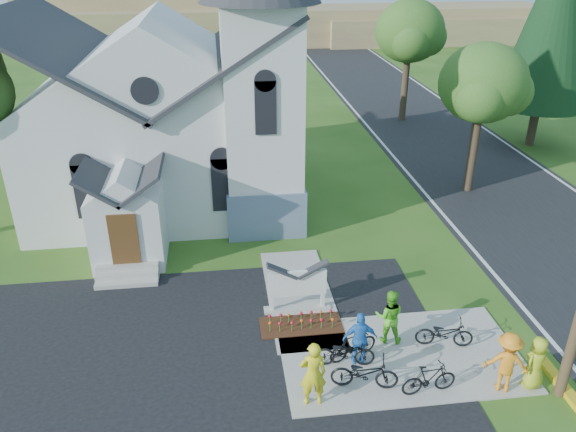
{
  "coord_description": "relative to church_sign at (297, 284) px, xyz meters",
  "views": [
    {
      "loc": [
        -3.45,
        -11.96,
        11.06
      ],
      "look_at": [
        -1.28,
        5.0,
        2.61
      ],
      "focal_mm": 35.0,
      "sensor_mm": 36.0,
      "label": 1
    }
  ],
  "objects": [
    {
      "name": "ground",
      "position": [
        1.2,
        -3.2,
        -1.03
      ],
      "size": [
        120.0,
        120.0,
        0.0
      ],
      "primitive_type": "plane",
      "color": "#2D5317",
      "rests_on": "ground"
    },
    {
      "name": "road",
      "position": [
        11.2,
        11.8,
        -1.02
      ],
      "size": [
        8.0,
        90.0,
        0.02
      ],
      "primitive_type": "cube",
      "color": "black",
      "rests_on": "ground"
    },
    {
      "name": "sidewalk",
      "position": [
        2.7,
        -2.7,
        -1.0
      ],
      "size": [
        7.0,
        4.0,
        0.05
      ],
      "primitive_type": "cube",
      "color": "#A09A91",
      "rests_on": "ground"
    },
    {
      "name": "church",
      "position": [
        -4.28,
        9.28,
        4.22
      ],
      "size": [
        12.35,
        12.0,
        13.0
      ],
      "color": "silver",
      "rests_on": "ground"
    },
    {
      "name": "church_sign",
      "position": [
        0.0,
        0.0,
        0.0
      ],
      "size": [
        2.2,
        0.4,
        1.7
      ],
      "color": "#A09A91",
      "rests_on": "ground"
    },
    {
      "name": "flower_bed",
      "position": [
        0.0,
        -0.9,
        -0.99
      ],
      "size": [
        2.6,
        1.1,
        0.07
      ],
      "primitive_type": "cube",
      "color": "#341D0E",
      "rests_on": "ground"
    },
    {
      "name": "tree_road_near",
      "position": [
        9.7,
        8.8,
        4.18
      ],
      "size": [
        4.0,
        4.0,
        7.05
      ],
      "color": "#3A2B1F",
      "rests_on": "ground"
    },
    {
      "name": "tree_road_mid",
      "position": [
        10.2,
        20.8,
        4.75
      ],
      "size": [
        4.4,
        4.4,
        7.8
      ],
      "color": "#3A2B1F",
      "rests_on": "ground"
    },
    {
      "name": "conifer",
      "position": [
        16.2,
        14.8,
        6.36
      ],
      "size": [
        5.2,
        5.2,
        12.4
      ],
      "color": "#3A2B1F",
      "rests_on": "ground"
    },
    {
      "name": "distant_hills",
      "position": [
        4.56,
        53.13,
        1.15
      ],
      "size": [
        61.0,
        10.0,
        5.6
      ],
      "color": "olive",
      "rests_on": "ground"
    },
    {
      "name": "cyclist_0",
      "position": [
        -0.2,
        -4.19,
        -0.01
      ],
      "size": [
        0.72,
        0.48,
        1.94
      ],
      "primitive_type": "imported",
      "rotation": [
        0.0,
        0.0,
        3.12
      ],
      "color": "yellow",
      "rests_on": "sidewalk"
    },
    {
      "name": "bike_0",
      "position": [
        0.96,
        -2.88,
        -0.52
      ],
      "size": [
        1.79,
        0.83,
        0.91
      ],
      "primitive_type": "imported",
      "rotation": [
        0.0,
        0.0,
        1.44
      ],
      "color": "black",
      "rests_on": "sidewalk"
    },
    {
      "name": "cyclist_1",
      "position": [
        2.5,
        -1.94,
        -0.1
      ],
      "size": [
        0.99,
        0.85,
        1.76
      ],
      "primitive_type": "imported",
      "rotation": [
        0.0,
        0.0,
        2.89
      ],
      "color": "#55C324",
      "rests_on": "sidewalk"
    },
    {
      "name": "bike_1",
      "position": [
        1.26,
        -2.61,
        -0.51
      ],
      "size": [
        1.63,
        0.95,
        0.94
      ],
      "primitive_type": "imported",
      "rotation": [
        0.0,
        0.0,
        1.92
      ],
      "color": "black",
      "rests_on": "sidewalk"
    },
    {
      "name": "cyclist_2",
      "position": [
        1.39,
        -2.83,
        -0.13
      ],
      "size": [
        1.02,
        0.49,
        1.7
      ],
      "primitive_type": "imported",
      "rotation": [
        0.0,
        0.0,
        3.07
      ],
      "color": "#2B7ED9",
      "rests_on": "sidewalk"
    },
    {
      "name": "bike_2",
      "position": [
        1.29,
        -3.81,
        -0.49
      ],
      "size": [
        1.93,
        1.02,
        0.96
      ],
      "primitive_type": "imported",
      "rotation": [
        0.0,
        0.0,
        1.35
      ],
      "color": "black",
      "rests_on": "sidewalk"
    },
    {
      "name": "cyclist_3",
      "position": [
        5.01,
        -4.35,
        -0.07
      ],
      "size": [
        1.34,
        1.06,
        1.81
      ],
      "primitive_type": "imported",
      "rotation": [
        0.0,
        0.0,
        2.76
      ],
      "color": "orange",
      "rests_on": "sidewalk"
    },
    {
      "name": "bike_3",
      "position": [
        2.95,
        -4.24,
        -0.51
      ],
      "size": [
        1.59,
        0.59,
        0.94
      ],
      "primitive_type": "imported",
      "rotation": [
        0.0,
        0.0,
        1.67
      ],
      "color": "black",
      "rests_on": "sidewalk"
    },
    {
      "name": "cyclist_4",
      "position": [
        5.86,
        -4.35,
        -0.18
      ],
      "size": [
        0.92,
        0.77,
        1.6
      ],
      "primitive_type": "imported",
      "rotation": [
        0.0,
        0.0,
        3.54
      ],
      "color": "#A9BC23",
      "rests_on": "sidewalk"
    },
    {
      "name": "bike_4",
      "position": [
        4.1,
        -2.4,
        -0.53
      ],
      "size": [
        1.8,
        0.93,
        0.9
      ],
      "primitive_type": "imported",
      "rotation": [
        0.0,
        0.0,
        1.36
      ],
      "color": "black",
      "rests_on": "sidewalk"
    }
  ]
}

